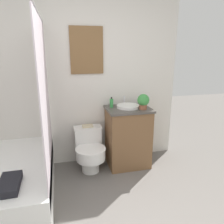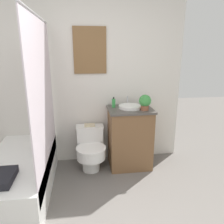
{
  "view_description": "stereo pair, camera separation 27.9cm",
  "coord_description": "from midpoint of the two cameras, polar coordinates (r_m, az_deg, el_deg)",
  "views": [
    {
      "loc": [
        -0.2,
        -1.05,
        1.65
      ],
      "look_at": [
        0.44,
        1.55,
        0.88
      ],
      "focal_mm": 35.0,
      "sensor_mm": 36.0,
      "label": 1
    },
    {
      "loc": [
        0.07,
        -1.11,
        1.65
      ],
      "look_at": [
        0.44,
        1.55,
        0.88
      ],
      "focal_mm": 35.0,
      "sensor_mm": 36.0,
      "label": 2
    }
  ],
  "objects": [
    {
      "name": "toilet",
      "position": [
        3.12,
        -8.47,
        -9.76
      ],
      "size": [
        0.41,
        0.54,
        0.59
      ],
      "color": "white",
      "rests_on": "ground_plane"
    },
    {
      "name": "soap_bottle",
      "position": [
        3.06,
        -2.75,
        2.35
      ],
      "size": [
        0.05,
        0.05,
        0.15
      ],
      "color": "green",
      "rests_on": "vanity"
    },
    {
      "name": "book_on_tank",
      "position": [
        3.13,
        -8.95,
        -3.65
      ],
      "size": [
        0.15,
        0.1,
        0.02
      ],
      "color": "beige",
      "rests_on": "toilet"
    },
    {
      "name": "shower_area",
      "position": [
        2.78,
        -25.33,
        -15.19
      ],
      "size": [
        0.7,
        1.48,
        1.98
      ],
      "color": "white",
      "rests_on": "ground_plane"
    },
    {
      "name": "vanity",
      "position": [
        3.17,
        1.62,
        -6.51
      ],
      "size": [
        0.61,
        0.5,
        0.86
      ],
      "color": "brown",
      "rests_on": "ground_plane"
    },
    {
      "name": "wall_back",
      "position": [
        3.13,
        -12.67,
        8.5
      ],
      "size": [
        3.07,
        0.07,
        2.5
      ],
      "color": "silver",
      "rests_on": "ground_plane"
    },
    {
      "name": "sink",
      "position": [
        3.05,
        1.58,
        1.49
      ],
      "size": [
        0.32,
        0.35,
        0.13
      ],
      "color": "white",
      "rests_on": "vanity"
    },
    {
      "name": "potted_plant",
      "position": [
        2.95,
        5.52,
        2.85
      ],
      "size": [
        0.16,
        0.16,
        0.21
      ],
      "color": "brown",
      "rests_on": "vanity"
    }
  ]
}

